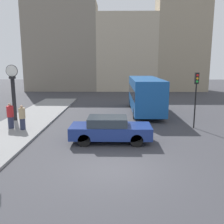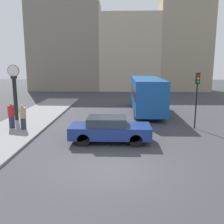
# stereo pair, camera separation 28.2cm
# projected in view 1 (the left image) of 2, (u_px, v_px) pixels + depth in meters

# --- Properties ---
(ground_plane) EXTENTS (120.00, 120.00, 0.00)m
(ground_plane) POSITION_uv_depth(u_px,v_px,m) (115.00, 169.00, 10.68)
(ground_plane) COLOR #38383D
(sidewalk_corner) EXTENTS (3.84, 22.48, 0.14)m
(sidewalk_corner) POSITION_uv_depth(u_px,v_px,m) (31.00, 119.00, 19.84)
(sidewalk_corner) COLOR gray
(sidewalk_corner) RESTS_ON ground_plane
(building_row) EXTENTS (29.09, 5.00, 19.05)m
(building_row) POSITION_uv_depth(u_px,v_px,m) (122.00, 43.00, 40.35)
(building_row) COLOR gray
(building_row) RESTS_ON ground_plane
(sedan_car) EXTENTS (4.58, 1.89, 1.47)m
(sedan_car) POSITION_uv_depth(u_px,v_px,m) (110.00, 129.00, 14.22)
(sedan_car) COLOR navy
(sedan_car) RESTS_ON ground_plane
(bus_distant) EXTENTS (2.51, 8.79, 3.13)m
(bus_distant) POSITION_uv_depth(u_px,v_px,m) (145.00, 93.00, 22.59)
(bus_distant) COLOR #195199
(bus_distant) RESTS_ON ground_plane
(traffic_light_far) EXTENTS (0.26, 0.24, 3.83)m
(traffic_light_far) POSITION_uv_depth(u_px,v_px,m) (196.00, 89.00, 16.92)
(traffic_light_far) COLOR black
(traffic_light_far) RESTS_ON ground_plane
(street_clock) EXTENTS (0.89, 0.37, 4.20)m
(street_clock) POSITION_uv_depth(u_px,v_px,m) (13.00, 93.00, 18.80)
(street_clock) COLOR black
(street_clock) RESTS_ON sidewalk_corner
(pedestrian_red_top) EXTENTS (0.44, 0.44, 1.72)m
(pedestrian_red_top) POSITION_uv_depth(u_px,v_px,m) (10.00, 116.00, 16.69)
(pedestrian_red_top) COLOR #2D334C
(pedestrian_red_top) RESTS_ON sidewalk_corner
(pedestrian_tan_coat) EXTENTS (0.41, 0.41, 1.64)m
(pedestrian_tan_coat) POSITION_uv_depth(u_px,v_px,m) (22.00, 118.00, 16.36)
(pedestrian_tan_coat) COLOR #2D334C
(pedestrian_tan_coat) RESTS_ON sidewalk_corner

